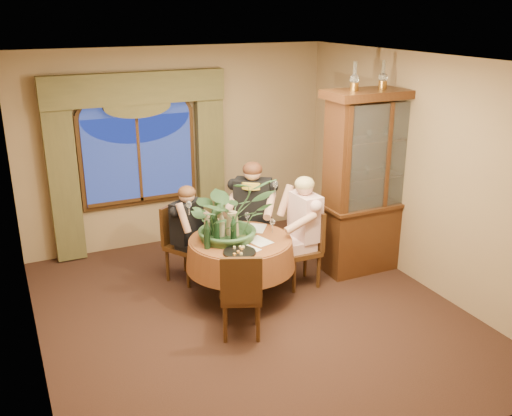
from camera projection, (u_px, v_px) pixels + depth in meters
name	position (u px, v px, depth m)	size (l,w,h in m)	color
floor	(251.00, 313.00, 6.48)	(5.00, 5.00, 0.00)	black
wall_back	(179.00, 147.00, 8.16)	(4.50, 4.50, 0.00)	#866E4F
wall_right	(419.00, 172.00, 6.91)	(5.00, 5.00, 0.00)	#866E4F
ceiling	(250.00, 60.00, 5.55)	(5.00, 5.00, 0.00)	white
window	(139.00, 159.00, 7.89)	(1.62, 0.10, 1.32)	navy
arched_transom	(135.00, 103.00, 7.63)	(1.60, 0.06, 0.44)	navy
drapery_left	(63.00, 177.00, 7.48)	(0.38, 0.14, 2.32)	#474225
drapery_right	(210.00, 160.00, 8.30)	(0.38, 0.14, 2.32)	#474225
swag_valance	(135.00, 88.00, 7.50)	(2.45, 0.16, 0.42)	#474225
dining_table	(241.00, 268.00, 6.73)	(1.29, 1.29, 0.75)	maroon
china_cabinet	(375.00, 182.00, 7.29)	(1.45, 0.57, 2.35)	#351B0D
oil_lamp_left	(355.00, 76.00, 6.68)	(0.11, 0.11, 0.34)	#A5722D
oil_lamp_center	(383.00, 75.00, 6.84)	(0.11, 0.11, 0.34)	#A5722D
oil_lamp_right	(410.00, 73.00, 7.01)	(0.11, 0.11, 0.34)	#A5722D
chair_right	(300.00, 249.00, 7.01)	(0.42, 0.42, 0.96)	black
chair_back_right	(248.00, 232.00, 7.53)	(0.42, 0.42, 0.96)	black
chair_back	(186.00, 244.00, 7.14)	(0.42, 0.42, 0.96)	black
chair_front_left	(241.00, 293.00, 5.93)	(0.42, 0.42, 0.96)	black
person_pink	(305.00, 230.00, 7.00)	(0.50, 0.46, 1.39)	beige
person_back	(187.00, 234.00, 7.05)	(0.45, 0.42, 1.27)	black
person_scarf	(253.00, 216.00, 7.36)	(0.53, 0.48, 1.47)	black
stoneware_vase	(232.00, 225.00, 6.62)	(0.16, 0.16, 0.30)	#948061
centerpiece_plant	(230.00, 184.00, 6.44)	(1.03, 1.14, 0.89)	#345D34
olive_bowl	(244.00, 239.00, 6.55)	(0.14, 0.14, 0.05)	#47572C
cheese_platter	(240.00, 252.00, 6.22)	(0.36, 0.36, 0.02)	black
wine_bottle_0	(234.00, 230.00, 6.43)	(0.07, 0.07, 0.33)	black
wine_bottle_1	(222.00, 226.00, 6.55)	(0.07, 0.07, 0.33)	tan
wine_bottle_2	(217.00, 229.00, 6.44)	(0.07, 0.07, 0.33)	black
wine_bottle_3	(207.00, 235.00, 6.30)	(0.07, 0.07, 0.33)	black
wine_bottle_4	(213.00, 223.00, 6.62)	(0.07, 0.07, 0.33)	black
wine_bottle_5	(207.00, 228.00, 6.49)	(0.07, 0.07, 0.33)	tan
tasting_paper_0	(259.00, 241.00, 6.54)	(0.21, 0.30, 0.00)	white
tasting_paper_1	(256.00, 228.00, 6.92)	(0.21, 0.30, 0.00)	white
tasting_paper_2	(246.00, 249.00, 6.33)	(0.21, 0.30, 0.00)	white
wine_glass_person_pink	(272.00, 226.00, 6.76)	(0.07, 0.07, 0.18)	silver
wine_glass_person_back	(211.00, 225.00, 6.79)	(0.07, 0.07, 0.18)	silver
wine_glass_person_scarf	(247.00, 219.00, 6.97)	(0.07, 0.07, 0.18)	silver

